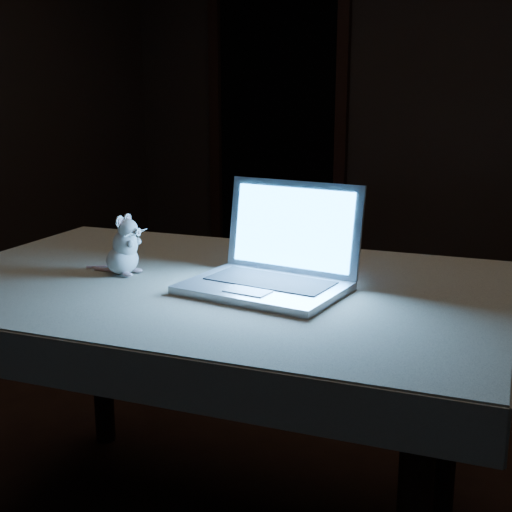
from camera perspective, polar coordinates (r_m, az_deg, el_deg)
The scene contains 7 objects.
floor at distance 2.54m, azimuth -1.17°, elevation -18.34°, with size 5.00×5.00×0.00m, color black.
back_wall at distance 4.51m, azimuth 14.76°, elevation 12.58°, with size 4.50×0.04×2.60m, color black.
doorway at distance 4.89m, azimuth 1.77°, elevation 10.30°, with size 1.06×0.36×2.13m, color black, non-canonical shape.
table at distance 2.11m, azimuth -3.57°, elevation -12.93°, with size 1.51×0.97×0.81m, color black, non-canonical shape.
tablecloth at distance 1.98m, azimuth -5.33°, elevation -3.63°, with size 1.63×1.09×0.12m, color #B8AF96, non-canonical shape.
laptop at distance 1.81m, azimuth 0.64°, elevation 1.30°, with size 0.42×0.36×0.28m, color #B4B4B8, non-canonical shape.
plush_mouse at distance 2.04m, azimuth -11.13°, elevation 0.92°, with size 0.13×0.13×0.18m, color silver, non-canonical shape.
Camera 1 is at (1.05, -1.88, 1.34)m, focal length 48.00 mm.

